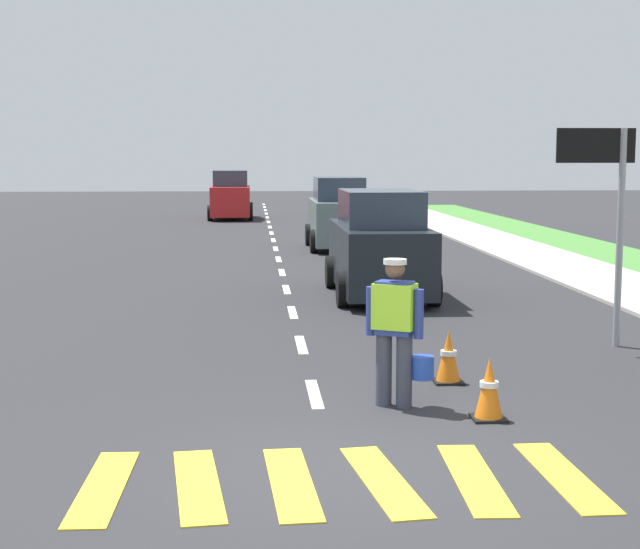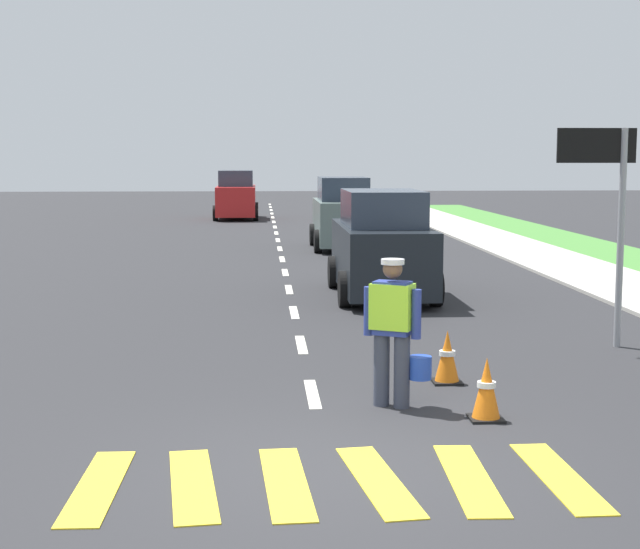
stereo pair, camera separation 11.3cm
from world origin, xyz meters
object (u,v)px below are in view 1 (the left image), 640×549
(lane_direction_sign, at_px, (606,183))
(car_outgoing_ahead, at_px, (379,247))
(road_worker, at_px, (397,325))
(traffic_cone_near, at_px, (448,357))
(traffic_cone_far, at_px, (489,389))
(car_oncoming_third, at_px, (231,196))
(car_outgoing_far, at_px, (339,216))

(lane_direction_sign, bearing_deg, car_outgoing_ahead, 115.95)
(lane_direction_sign, distance_m, car_outgoing_ahead, 6.08)
(road_worker, xyz_separation_m, lane_direction_sign, (3.53, 3.21, 1.48))
(traffic_cone_near, xyz_separation_m, traffic_cone_far, (0.09, -1.70, 0.01))
(road_worker, xyz_separation_m, traffic_cone_near, (0.82, 1.09, -0.60))
(traffic_cone_far, xyz_separation_m, car_outgoing_ahead, (0.03, 9.14, 0.65))
(lane_direction_sign, xyz_separation_m, car_oncoming_third, (-6.05, 29.63, -1.40))
(traffic_cone_far, relative_size, car_oncoming_third, 0.16)
(traffic_cone_far, height_order, car_oncoming_third, car_oncoming_third)
(road_worker, xyz_separation_m, car_outgoing_far, (1.02, 18.55, 0.07))
(lane_direction_sign, bearing_deg, traffic_cone_far, -124.39)
(road_worker, distance_m, lane_direction_sign, 4.99)
(car_oncoming_third, bearing_deg, car_outgoing_far, -76.08)
(car_outgoing_ahead, relative_size, car_oncoming_third, 1.04)
(traffic_cone_far, bearing_deg, traffic_cone_near, 93.01)
(traffic_cone_near, xyz_separation_m, car_oncoming_third, (-3.34, 31.75, 0.68))
(car_outgoing_far, xyz_separation_m, car_outgoing_ahead, (-0.08, -10.02, -0.02))
(traffic_cone_near, relative_size, traffic_cone_far, 0.97)
(car_outgoing_far, height_order, car_outgoing_ahead, car_outgoing_far)
(traffic_cone_near, relative_size, car_oncoming_third, 0.16)
(road_worker, height_order, car_oncoming_third, car_oncoming_third)
(lane_direction_sign, relative_size, traffic_cone_far, 4.72)
(traffic_cone_far, relative_size, car_outgoing_far, 0.17)
(traffic_cone_near, distance_m, car_oncoming_third, 31.93)
(traffic_cone_far, xyz_separation_m, car_outgoing_far, (0.11, 19.16, 0.67))
(car_outgoing_far, relative_size, car_oncoming_third, 0.93)
(car_outgoing_ahead, bearing_deg, car_oncoming_third, 98.10)
(traffic_cone_near, relative_size, car_outgoing_far, 0.17)
(road_worker, distance_m, car_oncoming_third, 32.93)
(road_worker, relative_size, traffic_cone_far, 2.46)
(car_outgoing_far, bearing_deg, car_oncoming_third, 103.92)
(road_worker, relative_size, car_outgoing_ahead, 0.39)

